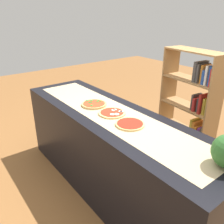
% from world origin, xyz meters
% --- Properties ---
extents(ground_plane, '(12.00, 12.00, 0.00)m').
position_xyz_m(ground_plane, '(0.00, 0.00, 0.00)').
color(ground_plane, brown).
extents(counter, '(2.61, 0.74, 0.93)m').
position_xyz_m(counter, '(0.00, 0.00, 0.46)').
color(counter, black).
rests_on(counter, ground_plane).
extents(parchment_paper, '(2.36, 0.49, 0.00)m').
position_xyz_m(parchment_paper, '(0.00, 0.00, 0.93)').
color(parchment_paper, tan).
rests_on(parchment_paper, counter).
extents(pizza_spinach_0, '(0.27, 0.27, 0.03)m').
position_xyz_m(pizza_spinach_0, '(-0.30, -0.02, 0.94)').
color(pizza_spinach_0, tan).
rests_on(pizza_spinach_0, parchment_paper).
extents(pizza_mozzarella_1, '(0.27, 0.27, 0.02)m').
position_xyz_m(pizza_mozzarella_1, '(0.00, 0.00, 0.94)').
color(pizza_mozzarella_1, '#DBB26B').
rests_on(pizza_mozzarella_1, parchment_paper).
extents(pizza_plain_2, '(0.26, 0.26, 0.02)m').
position_xyz_m(pizza_plain_2, '(0.30, -0.02, 0.94)').
color(pizza_plain_2, '#DBB26B').
rests_on(pizza_plain_2, parchment_paper).
extents(bookshelf, '(0.80, 0.37, 1.45)m').
position_xyz_m(bookshelf, '(0.16, 1.20, 0.69)').
color(bookshelf, '#A87A47').
rests_on(bookshelf, ground_plane).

